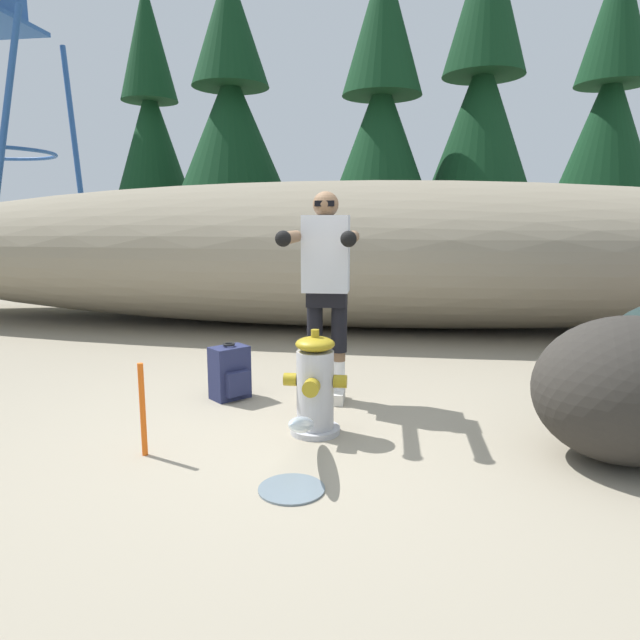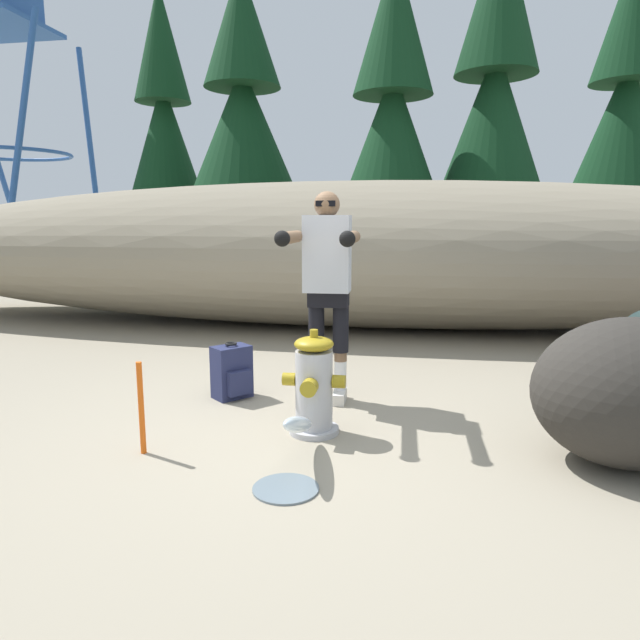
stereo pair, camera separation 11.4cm
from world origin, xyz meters
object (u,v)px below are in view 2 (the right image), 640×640
fire_hydrant (314,386)px  survey_stake (141,408)px  utility_worker (327,272)px  spare_backpack (232,372)px  boulder_mid (631,392)px

fire_hydrant → survey_stake: bearing=-152.3°
utility_worker → fire_hydrant: bearing=-0.0°
spare_backpack → boulder_mid: (2.78, -0.85, 0.24)m
fire_hydrant → utility_worker: bearing=91.4°
spare_backpack → utility_worker: bearing=42.5°
utility_worker → boulder_mid: utility_worker is taller
utility_worker → survey_stake: 1.75m
spare_backpack → fire_hydrant: bearing=2.1°
fire_hydrant → utility_worker: (-0.02, 0.69, 0.73)m
utility_worker → survey_stake: size_ratio=2.81×
boulder_mid → fire_hydrant: bearing=174.8°
fire_hydrant → utility_worker: utility_worker is taller
boulder_mid → spare_backpack: bearing=163.0°
spare_backpack → boulder_mid: bearing=24.5°
fire_hydrant → boulder_mid: size_ratio=0.63×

